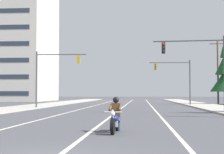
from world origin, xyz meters
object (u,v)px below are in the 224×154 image
object	(u,v)px
traffic_signal_mid_right	(178,75)
apartment_building_far_left_block	(10,34)
motorcycle_with_rider	(115,118)
utility_pole_right_far	(218,71)
traffic_signal_near_right	(203,62)
traffic_signal_near_left	(51,70)

from	to	relation	value
traffic_signal_mid_right	apartment_building_far_left_block	bearing A→B (deg)	138.04
motorcycle_with_rider	utility_pole_right_far	xyz separation A→B (m)	(12.81, 42.27, 4.46)
apartment_building_far_left_block	utility_pole_right_far	bearing A→B (deg)	-30.82
traffic_signal_near_right	traffic_signal_near_left	size ratio (longest dim) A/B	1.00
motorcycle_with_rider	utility_pole_right_far	size ratio (longest dim) A/B	0.23
traffic_signal_mid_right	utility_pole_right_far	size ratio (longest dim) A/B	0.64
motorcycle_with_rider	traffic_signal_mid_right	world-z (taller)	traffic_signal_mid_right
traffic_signal_mid_right	apartment_building_far_left_block	distance (m)	48.03
traffic_signal_mid_right	motorcycle_with_rider	bearing A→B (deg)	-99.74
traffic_signal_near_right	utility_pole_right_far	world-z (taller)	utility_pole_right_far
motorcycle_with_rider	traffic_signal_near_left	size ratio (longest dim) A/B	0.35
motorcycle_with_rider	traffic_signal_near_right	world-z (taller)	traffic_signal_near_right
motorcycle_with_rider	traffic_signal_near_right	xyz separation A→B (m)	(6.02, 14.74, 3.56)
traffic_signal_near_right	utility_pole_right_far	xyz separation A→B (m)	(6.79, 27.53, 0.90)
traffic_signal_near_right	apartment_building_far_left_block	bearing A→B (deg)	123.55
motorcycle_with_rider	traffic_signal_near_right	bearing A→B (deg)	67.80
traffic_signal_near_left	traffic_signal_mid_right	bearing A→B (deg)	37.80
utility_pole_right_far	motorcycle_with_rider	bearing A→B (deg)	-106.86
traffic_signal_mid_right	utility_pole_right_far	xyz separation A→B (m)	(6.68, 6.54, 0.91)
motorcycle_with_rider	apartment_building_far_left_block	size ratio (longest dim) A/B	0.07
traffic_signal_near_right	utility_pole_right_far	size ratio (longest dim) A/B	0.64
traffic_signal_near_left	apartment_building_far_left_block	bearing A→B (deg)	115.10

